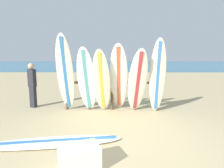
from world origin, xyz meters
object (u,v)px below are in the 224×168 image
object	(u,v)px
surfboard_leaning_center	(119,79)
cooler_box	(79,158)
surfboard_leaning_center_left	(102,82)
surfboard_leaning_right	(158,77)
surfboard_lying_on_sand	(51,142)
small_boat_offshore	(62,65)
surfboard_leaning_center_right	(138,82)
surfboard_leaning_far_left	(65,74)
surfboard_leaning_left	(87,81)
surfboard_rack	(112,90)
beachgoer_standing	(32,83)

from	to	relation	value
surfboard_leaning_center	cooler_box	size ratio (longest dim) A/B	3.49
surfboard_leaning_center_left	surfboard_leaning_right	world-z (taller)	surfboard_leaning_right
surfboard_lying_on_sand	surfboard_leaning_center_left	bearing A→B (deg)	66.69
small_boat_offshore	cooler_box	distance (m)	37.99
surfboard_leaning_center_right	small_boat_offshore	world-z (taller)	surfboard_leaning_center_right
surfboard_leaning_far_left	surfboard_leaning_right	size ratio (longest dim) A/B	1.06
surfboard_leaning_center_left	surfboard_lying_on_sand	size ratio (longest dim) A/B	0.68
surfboard_leaning_left	cooler_box	bearing A→B (deg)	-83.80
surfboard_leaning_left	cooler_box	xyz separation A→B (m)	(0.31, -2.83, -0.82)
surfboard_rack	surfboard_leaning_right	distance (m)	1.50
surfboard_leaning_center	cooler_box	world-z (taller)	surfboard_leaning_center
surfboard_leaning_center_right	beachgoer_standing	xyz separation A→B (m)	(-3.46, 0.69, -0.14)
surfboard_leaning_right	cooler_box	bearing A→B (deg)	-123.18
surfboard_rack	surfboard_leaning_center_left	size ratio (longest dim) A/B	1.58
surfboard_leaning_center	surfboard_lying_on_sand	distance (m)	2.72
surfboard_leaning_right	surfboard_leaning_center	bearing A→B (deg)	173.49
surfboard_lying_on_sand	cooler_box	distance (m)	1.07
surfboard_leaning_right	surfboard_lying_on_sand	size ratio (longest dim) A/B	0.79
surfboard_rack	cooler_box	size ratio (longest dim) A/B	5.10
surfboard_rack	surfboard_leaning_left	bearing A→B (deg)	-155.23
surfboard_leaning_center	beachgoer_standing	world-z (taller)	surfboard_leaning_center
surfboard_leaning_center_right	beachgoer_standing	world-z (taller)	surfboard_leaning_center_right
cooler_box	beachgoer_standing	bearing A→B (deg)	101.55
surfboard_leaning_left	surfboard_leaning_right	distance (m)	2.13
small_boat_offshore	cooler_box	xyz separation A→B (m)	(10.91, -36.39, -0.08)
surfboard_leaning_far_left	surfboard_leaning_center_right	bearing A→B (deg)	-3.60
surfboard_lying_on_sand	small_boat_offshore	world-z (taller)	small_boat_offshore
surfboard_rack	surfboard_leaning_center_right	size ratio (longest dim) A/B	1.57
surfboard_rack	surfboard_leaning_right	size ratio (longest dim) A/B	1.37
surfboard_leaning_far_left	surfboard_leaning_center_left	distance (m)	1.13
surfboard_leaning_far_left	surfboard_leaning_right	distance (m)	2.77
surfboard_leaning_left	small_boat_offshore	world-z (taller)	surfboard_leaning_left
surfboard_leaning_center_right	surfboard_leaning_far_left	bearing A→B (deg)	176.40
surfboard_leaning_left	surfboard_lying_on_sand	xyz separation A→B (m)	(-0.40, -2.04, -0.96)
surfboard_leaning_far_left	surfboard_leaning_center	xyz separation A→B (m)	(1.62, 0.03, -0.14)
beachgoer_standing	surfboard_rack	bearing A→B (deg)	-5.25
surfboard_leaning_left	surfboard_leaning_right	size ratio (longest dim) A/B	0.89
surfboard_lying_on_sand	surfboard_leaning_center	bearing A→B (deg)	57.10
surfboard_leaning_center_right	surfboard_lying_on_sand	size ratio (longest dim) A/B	0.69
surfboard_leaning_far_left	beachgoer_standing	distance (m)	1.45
surfboard_lying_on_sand	beachgoer_standing	xyz separation A→B (m)	(-1.54, 2.64, 0.80)
surfboard_leaning_far_left	cooler_box	world-z (taller)	surfboard_leaning_far_left
surfboard_rack	surfboard_leaning_right	xyz separation A→B (m)	(1.36, -0.40, 0.48)
surfboard_lying_on_sand	surfboard_leaning_center_right	bearing A→B (deg)	45.34
cooler_box	surfboard_leaning_center_right	bearing A→B (deg)	44.24
surfboard_leaning_center_left	surfboard_lying_on_sand	distance (m)	2.36
surfboard_leaning_left	surfboard_leaning_center_left	size ratio (longest dim) A/B	1.03
surfboard_leaning_center_right	small_boat_offshore	bearing A→B (deg)	109.82
surfboard_leaning_center_left	cooler_box	distance (m)	2.88
small_boat_offshore	surfboard_leaning_center	bearing A→B (deg)	-70.93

